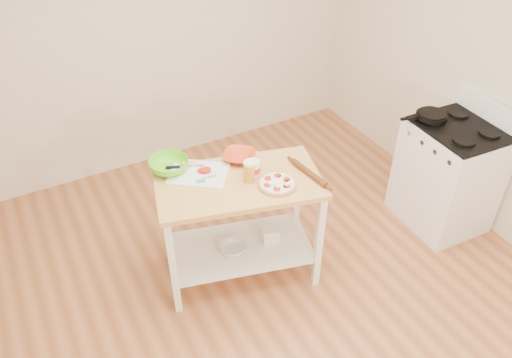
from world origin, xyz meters
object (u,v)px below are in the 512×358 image
object	(u,v)px
orange_bowl	(240,156)
green_bowl	(169,165)
spatula	(206,179)
yogurt_tub	(253,169)
gas_stove	(447,175)
rolling_pin	(309,173)
shelf_bin	(270,234)
skillet	(431,116)
beer_pint	(249,171)
shelf_glass_bowl	(233,248)
cutting_board	(199,173)
prep_island	(239,208)
pizza	(277,184)
knife	(180,167)

from	to	relation	value
orange_bowl	green_bowl	xyz separation A→B (m)	(-0.50, 0.12, 0.02)
spatula	yogurt_tub	size ratio (longest dim) A/B	0.72
orange_bowl	green_bowl	world-z (taller)	green_bowl
gas_stove	rolling_pin	size ratio (longest dim) A/B	3.12
orange_bowl	shelf_bin	xyz separation A→B (m)	(0.12, -0.26, -0.61)
gas_stove	yogurt_tub	bearing A→B (deg)	174.08
skillet	beer_pint	xyz separation A→B (m)	(-1.64, 0.02, 0.01)
shelf_glass_bowl	orange_bowl	bearing A→B (deg)	50.93
cutting_board	beer_pint	size ratio (longest dim) A/B	3.14
green_bowl	shelf_bin	bearing A→B (deg)	-32.01
rolling_pin	shelf_bin	distance (m)	0.65
prep_island	spatula	world-z (taller)	spatula
pizza	yogurt_tub	bearing A→B (deg)	117.54
spatula	cutting_board	bearing A→B (deg)	105.75
spatula	shelf_bin	size ratio (longest dim) A/B	1.26
cutting_board	spatula	distance (m)	0.10
shelf_bin	knife	bearing A→B (deg)	145.98
knife	yogurt_tub	world-z (taller)	yogurt_tub
knife	orange_bowl	xyz separation A→B (m)	(0.43, -0.10, 0.01)
knife	rolling_pin	bearing A→B (deg)	-8.32
shelf_glass_bowl	shelf_bin	size ratio (longest dim) A/B	1.64
cutting_board	green_bowl	size ratio (longest dim) A/B	1.78
cutting_board	green_bowl	xyz separation A→B (m)	(-0.17, 0.13, 0.04)
green_bowl	gas_stove	bearing A→B (deg)	-15.59
shelf_bin	shelf_glass_bowl	bearing A→B (deg)	175.18
knife	skillet	bearing A→B (deg)	14.25
rolling_pin	knife	bearing A→B (deg)	146.56
pizza	knife	bearing A→B (deg)	135.73
yogurt_tub	prep_island	bearing A→B (deg)	-178.42
gas_stove	skillet	world-z (taller)	gas_stove
prep_island	cutting_board	bearing A→B (deg)	135.14
skillet	cutting_board	bearing A→B (deg)	-172.32
cutting_board	shelf_glass_bowl	bearing A→B (deg)	-21.14
prep_island	shelf_glass_bowl	bearing A→B (deg)	-168.42
gas_stove	rolling_pin	world-z (taller)	gas_stove
pizza	rolling_pin	bearing A→B (deg)	-1.40
gas_stove	skillet	bearing A→B (deg)	123.52
orange_bowl	beer_pint	world-z (taller)	beer_pint
prep_island	green_bowl	xyz separation A→B (m)	(-0.38, 0.34, 0.30)
rolling_pin	beer_pint	bearing A→B (deg)	159.94
rolling_pin	shelf_bin	bearing A→B (deg)	148.01
beer_pint	spatula	bearing A→B (deg)	151.15
spatula	knife	xyz separation A→B (m)	(-0.11, 0.22, 0.00)
beer_pint	cutting_board	bearing A→B (deg)	138.38
prep_island	spatula	size ratio (longest dim) A/B	8.14
orange_bowl	yogurt_tub	distance (m)	0.22
gas_stove	rolling_pin	distance (m)	1.45
gas_stove	shelf_glass_bowl	world-z (taller)	gas_stove
yogurt_tub	shelf_bin	distance (m)	0.65
yogurt_tub	spatula	bearing A→B (deg)	161.22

